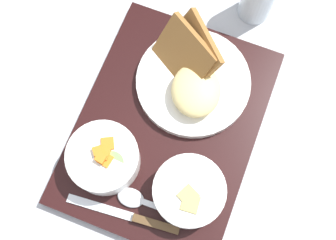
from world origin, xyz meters
TOP-DOWN VIEW (x-y plane):
  - ground_plane at (0.00, 0.00)m, footprint 4.00×4.00m
  - serving_tray at (0.00, 0.00)m, footprint 0.42×0.33m
  - bowl_salad at (-0.10, 0.06)m, footprint 0.11×0.11m
  - bowl_soup at (-0.09, -0.08)m, footprint 0.11×0.11m
  - plate_main at (0.09, -0.00)m, footprint 0.20×0.20m
  - knife at (-0.16, -0.03)m, footprint 0.04×0.19m
  - spoon at (-0.13, -0.02)m, footprint 0.04×0.13m

SIDE VIEW (x-z plane):
  - ground_plane at x=0.00m, z-range 0.00..0.00m
  - serving_tray at x=0.00m, z-range 0.00..0.02m
  - spoon at x=-0.13m, z-range 0.02..0.03m
  - knife at x=-0.16m, z-range 0.02..0.03m
  - plate_main at x=0.09m, z-range -0.01..0.09m
  - bowl_soup at x=-0.09m, z-range 0.02..0.07m
  - bowl_salad at x=-0.10m, z-range 0.02..0.08m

